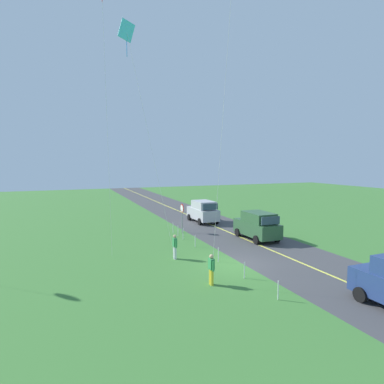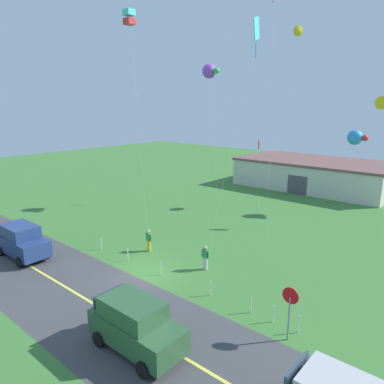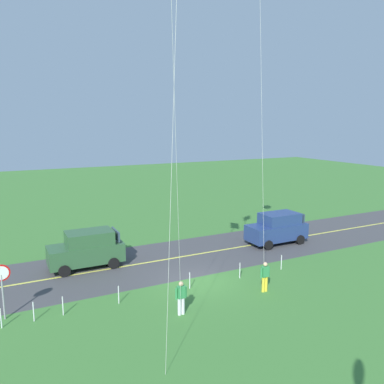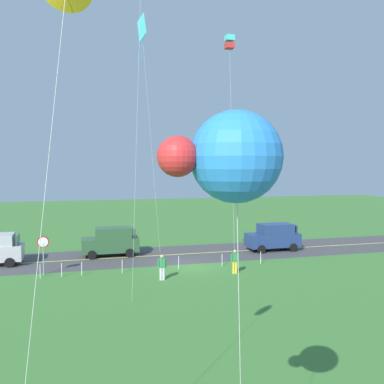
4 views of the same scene
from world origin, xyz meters
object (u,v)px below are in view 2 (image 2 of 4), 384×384
kite_pink_drift (259,145)px  kite_purple_back (298,32)px  kite_red_low (129,18)px  kite_yellow_high (356,137)px  kite_blue_mid (255,35)px  kite_green_far (210,71)px  car_suv_foreground (136,325)px  person_adult_near (149,240)px  person_adult_companion (205,257)px  kite_cyan_top (382,103)px  car_parked_west_near (22,241)px  warehouse_distant (315,174)px  stop_sign (290,303)px

kite_pink_drift → kite_purple_back: bearing=84.2°
kite_red_low → kite_yellow_high: bearing=70.1°
kite_blue_mid → kite_pink_drift: bearing=118.1°
kite_yellow_high → kite_green_far: size_ratio=0.56×
car_suv_foreground → person_adult_near: (-7.51, 7.67, -0.29)m
person_adult_companion → kite_purple_back: bearing=72.6°
car_suv_foreground → kite_pink_drift: bearing=108.8°
kite_yellow_high → kite_pink_drift: (-7.92, -3.98, -0.96)m
kite_red_low → kite_cyan_top: 21.66m
kite_cyan_top → car_parked_west_near: bearing=-123.4°
person_adult_companion → kite_blue_mid: 13.56m
car_suv_foreground → kite_green_far: size_ratio=0.31×
kite_red_low → kite_cyan_top: size_ratio=1.44×
car_suv_foreground → kite_pink_drift: 25.08m
person_adult_companion → kite_red_low: kite_red_low is taller
warehouse_distant → kite_red_low: bearing=-91.0°
person_adult_companion → kite_purple_back: kite_purple_back is taller
stop_sign → kite_cyan_top: size_ratio=0.23×
car_parked_west_near → kite_pink_drift: bearing=75.9°
stop_sign → car_suv_foreground: bearing=-134.2°
person_adult_companion → kite_purple_back: 27.35m
car_suv_foreground → car_parked_west_near: 13.45m
person_adult_near → kite_pink_drift: kite_pink_drift is taller
car_parked_west_near → person_adult_near: car_parked_west_near is taller
kite_red_low → person_adult_near: bearing=93.6°
stop_sign → kite_cyan_top: 22.27m
kite_pink_drift → kite_purple_back: size_ratio=0.38×
kite_cyan_top → kite_green_far: bearing=-164.0°
car_parked_west_near → person_adult_companion: size_ratio=2.75×
person_adult_near → warehouse_distant: warehouse_distant is taller
kite_purple_back → warehouse_distant: kite_purple_back is taller
person_adult_companion → kite_red_low: bearing=165.7°
person_adult_companion → kite_cyan_top: size_ratio=0.15×
kite_yellow_high → kite_purple_back: kite_purple_back is taller
car_parked_west_near → person_adult_near: (5.87, 6.32, -0.29)m
stop_sign → kite_green_far: (-17.22, 16.17, 11.66)m
kite_red_low → kite_blue_mid: kite_red_low is taller
stop_sign → person_adult_near: stop_sign is taller
car_suv_foreground → kite_purple_back: size_ratio=0.24×
kite_yellow_high → kite_green_far: (-12.57, -6.25, 6.22)m
person_adult_near → kite_blue_mid: (6.44, 2.82, 13.24)m
car_suv_foreground → kite_green_far: (-12.54, 20.97, 12.31)m
kite_green_far → kite_cyan_top: 15.85m
kite_green_far → kite_purple_back: bearing=57.2°
car_suv_foreground → kite_yellow_high: bearing=89.9°
kite_blue_mid → stop_sign: bearing=-44.7°
person_adult_near → kite_green_far: kite_green_far is taller
kite_purple_back → person_adult_near: bearing=-90.6°
car_parked_west_near → warehouse_distant: size_ratio=0.24×
car_suv_foreground → kite_purple_back: 34.20m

